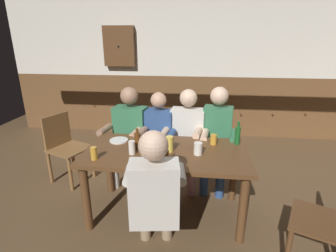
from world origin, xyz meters
The scene contains 22 objects.
ground_plane centered at (0.00, 0.00, 0.00)m, with size 7.85×7.85×0.00m, color brown.
back_wall_upper centered at (0.00, 2.68, 1.80)m, with size 6.55×0.12×1.35m, color silver.
back_wall_wainscot centered at (0.00, 2.68, 0.56)m, with size 6.55×0.12×1.13m, color brown.
dining_table centered at (0.00, 0.15, 0.63)m, with size 1.63×0.84×0.74m.
person_0 centered at (-0.56, 0.80, 0.69)m, with size 0.58×0.57×1.24m.
person_1 centered at (-0.19, 0.79, 0.65)m, with size 0.53×0.56×1.18m.
person_2 centered at (0.18, 0.79, 0.68)m, with size 0.58×0.54×1.23m.
person_3 centered at (0.54, 0.80, 0.70)m, with size 0.52×0.58×1.26m.
person_4 centered at (-0.01, -0.50, 0.67)m, with size 0.54×0.55×1.21m.
chair_empty_near_right centered at (1.37, -0.45, 0.48)m, with size 0.58×0.58×0.88m.
chair_empty_near_left centered at (-1.40, 0.72, 0.48)m, with size 0.57×0.57×0.88m.
table_candle centered at (-0.17, 0.35, 0.78)m, with size 0.04×0.04×0.08m, color #F9E08C.
plate_0 centered at (-0.55, 0.34, 0.75)m, with size 0.20×0.20×0.01m, color white.
bottle_0 centered at (0.73, 0.40, 0.84)m, with size 0.06×0.06×0.25m.
bottle_1 centered at (-0.30, 0.17, 0.82)m, with size 0.07×0.07×0.21m.
bottle_2 centered at (0.03, -0.17, 0.82)m, with size 0.07×0.07×0.20m.
pint_glass_0 centered at (0.48, 0.37, 0.79)m, with size 0.07×0.07×0.11m, color gold.
pint_glass_1 centered at (0.32, 0.10, 0.80)m, with size 0.08×0.08×0.12m, color white.
pint_glass_2 centered at (0.03, 0.14, 0.82)m, with size 0.08×0.08×0.16m, color #E5C64C.
pint_glass_3 centered at (-0.32, 0.03, 0.80)m, with size 0.06×0.06×0.13m, color white.
pint_glass_4 centered at (-0.64, -0.12, 0.80)m, with size 0.06×0.06×0.12m, color gold.
wall_dart_cabinet centered at (-1.15, 2.55, 1.66)m, with size 0.56×0.15×0.70m.
Camera 1 is at (0.30, -2.21, 1.82)m, focal length 27.78 mm.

